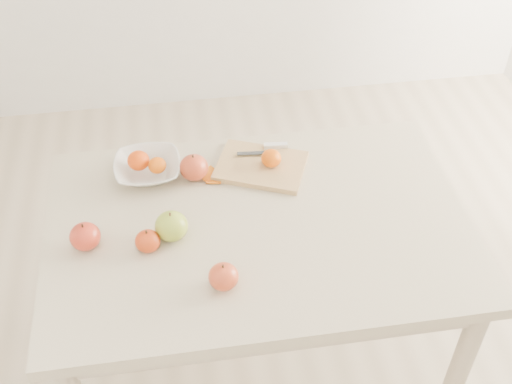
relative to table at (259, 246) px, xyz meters
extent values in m
plane|color=#C6B293|center=(0.00, 0.00, -0.65)|extent=(3.50, 3.50, 0.00)
cube|color=#C7B796|center=(0.00, 0.00, 0.08)|extent=(1.20, 0.80, 0.04)
cylinder|color=#BCAA8E|center=(-0.54, 0.34, -0.30)|extent=(0.06, 0.06, 0.71)
cylinder|color=#BCAA8E|center=(0.54, 0.34, -0.30)|extent=(0.06, 0.06, 0.71)
cylinder|color=#BCAA8E|center=(0.54, -0.34, -0.30)|extent=(0.06, 0.06, 0.71)
cube|color=tan|center=(0.04, 0.23, 0.11)|extent=(0.32, 0.28, 0.02)
ellipsoid|color=#CA4707|center=(0.07, 0.22, 0.14)|extent=(0.06, 0.06, 0.05)
imported|color=silver|center=(-0.30, 0.25, 0.12)|extent=(0.20, 0.20, 0.05)
ellipsoid|color=#D84907|center=(-0.33, 0.26, 0.15)|extent=(0.07, 0.07, 0.06)
ellipsoid|color=#DB4F07|center=(-0.27, 0.24, 0.14)|extent=(0.06, 0.06, 0.05)
cube|color=#C3600D|center=(-0.12, 0.22, 0.10)|extent=(0.07, 0.07, 0.01)
cube|color=#CC610E|center=(-0.11, 0.19, 0.10)|extent=(0.05, 0.04, 0.01)
cube|color=white|center=(0.10, 0.31, 0.12)|extent=(0.08, 0.02, 0.01)
cube|color=#383B3F|center=(0.02, 0.28, 0.12)|extent=(0.10, 0.02, 0.00)
ellipsoid|color=olive|center=(-0.24, -0.02, 0.14)|extent=(0.09, 0.09, 0.08)
ellipsoid|color=maroon|center=(-0.48, -0.02, 0.14)|extent=(0.08, 0.08, 0.08)
ellipsoid|color=maroon|center=(-0.16, 0.22, 0.14)|extent=(0.09, 0.09, 0.08)
ellipsoid|color=maroon|center=(-0.12, -0.21, 0.13)|extent=(0.08, 0.08, 0.07)
ellipsoid|color=#960803|center=(-0.31, -0.06, 0.13)|extent=(0.07, 0.07, 0.06)
camera|label=1|loc=(-0.20, -1.27, 1.38)|focal=45.00mm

